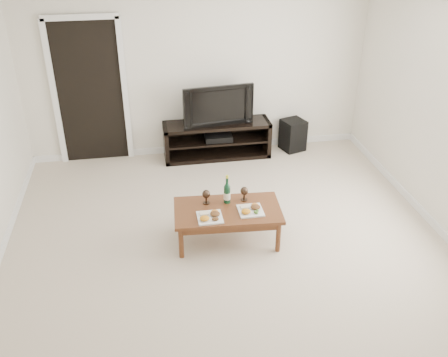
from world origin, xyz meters
TOP-DOWN VIEW (x-y plane):
  - floor at (0.00, 0.00)m, footprint 5.50×5.50m
  - back_wall at (0.00, 2.77)m, footprint 5.00×0.04m
  - ceiling at (0.00, 0.00)m, footprint 5.00×5.50m
  - doorway at (-1.55, 2.73)m, footprint 0.90×0.02m
  - media_console at (0.24, 2.50)m, footprint 1.59×0.45m
  - television at (0.24, 2.50)m, footprint 1.05×0.25m
  - av_receiver at (0.26, 2.48)m, footprint 0.41×0.31m
  - subwoofer at (1.44, 2.54)m, footprint 0.41×0.41m
  - coffee_table at (0.01, 0.34)m, footprint 1.23×0.73m
  - plate_left at (-0.21, 0.20)m, footprint 0.27×0.27m
  - plate_right at (0.26, 0.25)m, footprint 0.27×0.27m
  - wine_bottle at (0.03, 0.48)m, footprint 0.07×0.07m
  - goblet_left at (-0.20, 0.51)m, footprint 0.09×0.09m
  - goblet_right at (0.23, 0.50)m, footprint 0.09×0.09m

SIDE VIEW (x-z plane):
  - floor at x=0.00m, z-range 0.00..0.00m
  - coffee_table at x=0.01m, z-range 0.00..0.42m
  - subwoofer at x=1.44m, z-range 0.00..0.48m
  - media_console at x=0.24m, z-range 0.00..0.55m
  - av_receiver at x=0.26m, z-range 0.29..0.36m
  - plate_left at x=-0.21m, z-range 0.42..0.49m
  - plate_right at x=0.26m, z-range 0.42..0.49m
  - goblet_left at x=-0.20m, z-range 0.42..0.59m
  - goblet_right at x=0.23m, z-range 0.42..0.59m
  - wine_bottle at x=0.03m, z-range 0.42..0.77m
  - television at x=0.24m, z-range 0.55..1.15m
  - doorway at x=-1.55m, z-range 0.00..2.05m
  - back_wall at x=0.00m, z-range 0.00..2.60m
  - ceiling at x=0.00m, z-range 2.60..2.64m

